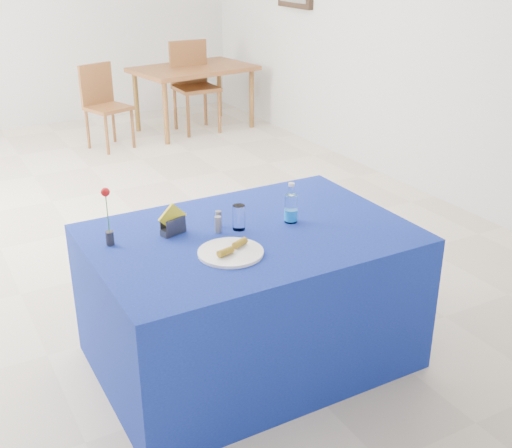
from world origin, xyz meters
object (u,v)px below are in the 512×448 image
Objects in this scene: chair_bg_left at (103,100)px; plate at (231,252)px; oak_table at (194,73)px; water_bottle at (291,209)px; chair_bg_right at (193,80)px; blue_table at (250,297)px.

plate is at bearing -118.22° from chair_bg_left.
plate reaches higher than oak_table.
chair_bg_right reaches higher than water_bottle.
plate is 5.02m from chair_bg_right.
chair_bg_right is (-0.01, -0.00, -0.07)m from oak_table.
chair_bg_left is at bearing 86.51° from water_bottle.
chair_bg_left is at bearing -170.47° from oak_table.
plate is 0.34× the size of chair_bg_left.
water_bottle is at bearing -112.69° from chair_bg_left.
plate is at bearing -111.20° from chair_bg_right.
blue_table is at bearing -115.98° from chair_bg_left.
oak_table is (1.68, 4.49, 0.30)m from blue_table.
chair_bg_right is at bearing -171.45° from oak_table.
blue_table is 7.44× the size of water_bottle.
plate is 0.47m from blue_table.
chair_bg_right is at bearing 69.60° from blue_table.
blue_table is 0.52m from water_bottle.
blue_table is 4.79m from chair_bg_right.
chair_bg_right is at bearing -9.65° from chair_bg_left.
water_bottle reaches higher than blue_table.
water_bottle is 0.14× the size of oak_table.
chair_bg_left reaches higher than blue_table.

